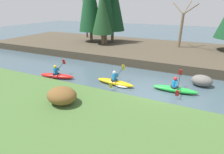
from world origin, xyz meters
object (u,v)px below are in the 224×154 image
at_px(kayaker_lead, 175,89).
at_px(kayaker_middle, 116,82).
at_px(kayaker_trailing, 57,75).
at_px(boulder_midstream, 202,81).

distance_m(kayaker_lead, kayaker_middle, 3.82).
bearing_deg(kayaker_trailing, boulder_midstream, 5.36).
relative_size(kayaker_middle, kayaker_trailing, 1.00).
distance_m(kayaker_lead, boulder_midstream, 2.29).
xyz_separation_m(kayaker_trailing, boulder_midstream, (9.81, 3.05, 0.15)).
height_order(kayaker_middle, boulder_midstream, kayaker_middle).
relative_size(kayaker_lead, kayaker_trailing, 1.00).
bearing_deg(boulder_midstream, kayaker_lead, -130.98).
height_order(kayaker_trailing, boulder_midstream, kayaker_trailing).
height_order(kayaker_lead, kayaker_trailing, same).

